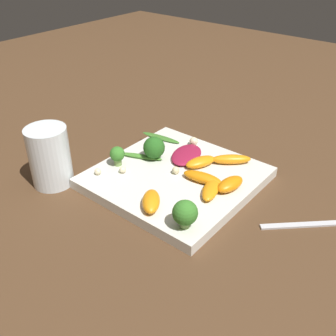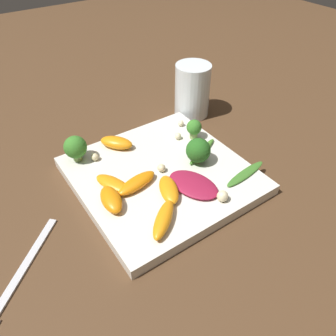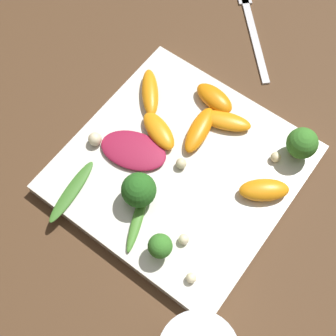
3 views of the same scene
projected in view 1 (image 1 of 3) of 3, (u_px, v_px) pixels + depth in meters
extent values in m
plane|color=#4C331E|center=(176.00, 182.00, 0.75)|extent=(2.40, 2.40, 0.00)
cube|color=silver|center=(176.00, 178.00, 0.75)|extent=(0.28, 0.28, 0.02)
cylinder|color=white|center=(50.00, 157.00, 0.72)|extent=(0.08, 0.08, 0.11)
cube|color=silver|center=(320.00, 223.00, 0.64)|extent=(0.15, 0.15, 0.01)
ellipsoid|color=maroon|center=(186.00, 155.00, 0.79)|extent=(0.08, 0.10, 0.01)
ellipsoid|color=orange|center=(230.00, 184.00, 0.69)|extent=(0.04, 0.06, 0.02)
ellipsoid|color=orange|center=(231.00, 159.00, 0.77)|extent=(0.07, 0.07, 0.02)
ellipsoid|color=orange|center=(151.00, 201.00, 0.65)|extent=(0.06, 0.07, 0.02)
ellipsoid|color=orange|center=(202.00, 178.00, 0.71)|extent=(0.08, 0.04, 0.02)
ellipsoid|color=orange|center=(211.00, 189.00, 0.68)|extent=(0.05, 0.08, 0.02)
ellipsoid|color=orange|center=(201.00, 162.00, 0.76)|extent=(0.05, 0.07, 0.02)
cylinder|color=#7A9E51|center=(185.00, 223.00, 0.61)|extent=(0.02, 0.02, 0.02)
sphere|color=#387A28|center=(185.00, 213.00, 0.60)|extent=(0.04, 0.04, 0.04)
cylinder|color=#7A9E51|center=(118.00, 161.00, 0.76)|extent=(0.01, 0.01, 0.02)
sphere|color=#387A28|center=(117.00, 154.00, 0.75)|extent=(0.03, 0.03, 0.03)
cylinder|color=#7A9E51|center=(154.00, 156.00, 0.78)|extent=(0.01, 0.01, 0.01)
sphere|color=#26601E|center=(154.00, 148.00, 0.77)|extent=(0.04, 0.04, 0.04)
ellipsoid|color=#47842D|center=(140.00, 157.00, 0.79)|extent=(0.09, 0.05, 0.01)
ellipsoid|color=#3D7528|center=(161.00, 138.00, 0.86)|extent=(0.10, 0.03, 0.01)
sphere|color=beige|center=(123.00, 170.00, 0.74)|extent=(0.01, 0.01, 0.01)
sphere|color=beige|center=(98.00, 172.00, 0.73)|extent=(0.01, 0.01, 0.01)
sphere|color=beige|center=(194.00, 141.00, 0.83)|extent=(0.02, 0.02, 0.02)
sphere|color=beige|center=(175.00, 170.00, 0.74)|extent=(0.01, 0.01, 0.01)
sphere|color=beige|center=(179.00, 211.00, 0.63)|extent=(0.01, 0.01, 0.01)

